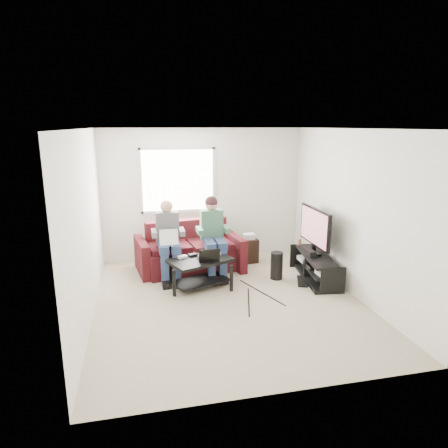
{
  "coord_description": "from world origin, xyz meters",
  "views": [
    {
      "loc": [
        -1.3,
        -5.56,
        2.65
      ],
      "look_at": [
        0.06,
        0.6,
        1.08
      ],
      "focal_mm": 32.0,
      "sensor_mm": 36.0,
      "label": 1
    }
  ],
  "objects_px": {
    "coffee_table": "(200,266)",
    "end_table": "(248,249)",
    "sofa": "(189,252)",
    "tv": "(315,228)",
    "tv_stand": "(315,268)",
    "subwoofer": "(277,266)"
  },
  "relations": [
    {
      "from": "end_table",
      "to": "subwoofer",
      "type": "bearing_deg",
      "value": -76.5
    },
    {
      "from": "tv_stand",
      "to": "tv",
      "type": "relative_size",
      "value": 1.28
    },
    {
      "from": "subwoofer",
      "to": "tv_stand",
      "type": "bearing_deg",
      "value": -14.22
    },
    {
      "from": "coffee_table",
      "to": "tv",
      "type": "height_order",
      "value": "tv"
    },
    {
      "from": "subwoofer",
      "to": "end_table",
      "type": "distance_m",
      "value": 1.01
    },
    {
      "from": "coffee_table",
      "to": "tv_stand",
      "type": "relative_size",
      "value": 0.82
    },
    {
      "from": "coffee_table",
      "to": "subwoofer",
      "type": "xyz_separation_m",
      "value": [
        1.37,
        0.09,
        -0.12
      ]
    },
    {
      "from": "tv_stand",
      "to": "end_table",
      "type": "height_order",
      "value": "end_table"
    },
    {
      "from": "tv_stand",
      "to": "end_table",
      "type": "relative_size",
      "value": 2.44
    },
    {
      "from": "coffee_table",
      "to": "tv_stand",
      "type": "bearing_deg",
      "value": -2.24
    },
    {
      "from": "tv",
      "to": "subwoofer",
      "type": "height_order",
      "value": "tv"
    },
    {
      "from": "tv_stand",
      "to": "tv",
      "type": "bearing_deg",
      "value": 91.47
    },
    {
      "from": "coffee_table",
      "to": "subwoofer",
      "type": "bearing_deg",
      "value": 3.65
    },
    {
      "from": "sofa",
      "to": "end_table",
      "type": "relative_size",
      "value": 3.5
    },
    {
      "from": "sofa",
      "to": "tv",
      "type": "distance_m",
      "value": 2.35
    },
    {
      "from": "coffee_table",
      "to": "subwoofer",
      "type": "height_order",
      "value": "coffee_table"
    },
    {
      "from": "tv",
      "to": "subwoofer",
      "type": "xyz_separation_m",
      "value": [
        -0.66,
        0.07,
        -0.67
      ]
    },
    {
      "from": "sofa",
      "to": "end_table",
      "type": "xyz_separation_m",
      "value": [
        1.21,
        0.16,
        -0.07
      ]
    },
    {
      "from": "sofa",
      "to": "tv",
      "type": "height_order",
      "value": "tv"
    },
    {
      "from": "tv_stand",
      "to": "coffee_table",
      "type": "bearing_deg",
      "value": 177.76
    },
    {
      "from": "coffee_table",
      "to": "end_table",
      "type": "height_order",
      "value": "end_table"
    },
    {
      "from": "sofa",
      "to": "coffee_table",
      "type": "bearing_deg",
      "value": -85.62
    }
  ]
}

